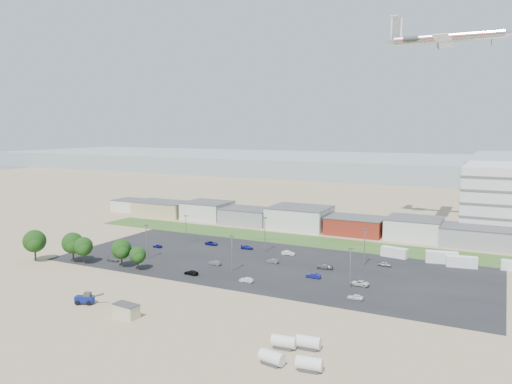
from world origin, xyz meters
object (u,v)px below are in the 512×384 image
Objects in this scene: box_trailer_a at (394,252)px; parked_car_3 at (191,272)px; parked_car_12 at (325,267)px; parked_car_8 at (385,264)px; parked_car_2 at (355,297)px; telehandler at (85,298)px; parked_car_4 at (215,263)px; parked_car_6 at (247,247)px; tree_far_left at (35,244)px; portable_shed at (126,311)px; parked_car_11 at (288,253)px; parked_car_13 at (246,280)px; parked_car_7 at (273,261)px; parked_car_1 at (313,276)px; parked_car_10 at (113,259)px; parked_car_9 at (212,243)px; storage_tank_nw at (284,342)px; airliner at (447,37)px; parked_car_5 at (157,246)px; parked_car_0 at (359,283)px.

box_trailer_a is 1.88× the size of parked_car_3.
parked_car_8 is at bearing 119.69° from parked_car_12.
parked_car_3 is (-43.40, -0.54, -0.02)m from parked_car_2.
telehandler reaches higher than parked_car_4.
parked_car_4 is at bearing 175.33° from parked_car_6.
parked_car_3 is (47.56, 8.86, -4.55)m from tree_far_left.
portable_shed is 1.38× the size of parked_car_11.
telehandler reaches higher than parked_car_13.
box_trailer_a is 2.17× the size of parked_car_7.
portable_shed is 41.48m from parked_car_4.
box_trailer_a is 1.99× the size of parked_car_1.
parked_car_2 is at bearing 82.45° from parked_car_4.
telehandler reaches higher than parked_car_12.
parked_car_10 is at bearing -61.90° from parked_car_7.
parked_car_13 is (15.13, -9.91, -0.02)m from parked_car_4.
parked_car_8 is (42.70, 19.92, 0.03)m from parked_car_4.
telehandler is at bearing 139.99° from parked_car_8.
parked_car_3 is at bearing 50.88° from telehandler.
parked_car_1 is at bearing 14.87° from tree_far_left.
portable_shed is at bearing -6.57° from parked_car_7.
box_trailer_a is 25.60m from parked_car_12.
parked_car_9 is at bearing 82.91° from parked_car_11.
parked_car_6 is at bearing -120.85° from parked_car_1.
parked_car_12 reaches higher than parked_car_9.
parked_car_13 is (-23.29, 30.30, -0.69)m from storage_tank_nw.
parked_car_13 is at bearing 27.82° from telehandler.
parked_car_8 is at bearing 23.50° from tree_far_left.
airliner reaches higher than parked_car_8.
parked_car_8 is (69.77, 10.72, 0.09)m from parked_car_5.
parked_car_4 is at bearing -107.28° from parked_car_2.
storage_tank_nw reaches higher than parked_car_6.
airliner is at bearing -34.01° from parked_car_10.
portable_shed is 0.72× the size of box_trailer_a.
parked_car_11 is at bearing 149.90° from parked_car_4.
parked_car_3 is 1.03× the size of parked_car_10.
parked_car_12 is (56.96, 19.64, 0.07)m from parked_car_10.
parked_car_2 is 0.91× the size of parked_car_10.
parked_car_2 is (4.30, 29.98, -0.67)m from storage_tank_nw.
portable_shed reaches higher than parked_car_8.
parked_car_11 is (42.28, 28.92, 0.08)m from parked_car_10.
parked_car_11 is (-24.42, 59.47, -0.62)m from storage_tank_nw.
airliner is 110.64m from parked_car_9.
parked_car_6 is at bearing -174.87° from parked_car_3.
parked_car_8 is (-0.02, 30.15, 0.03)m from parked_car_2.
parked_car_7 is 0.89× the size of parked_car_10.
parked_car_8 is at bearing -59.82° from parked_car_10.
box_trailer_a is at bearing -82.15° from parked_car_6.
parked_car_0 is at bearing -122.37° from parked_car_6.
parked_car_2 is 0.96× the size of parked_car_8.
tree_far_left is (-39.19, 19.76, 3.81)m from telehandler.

